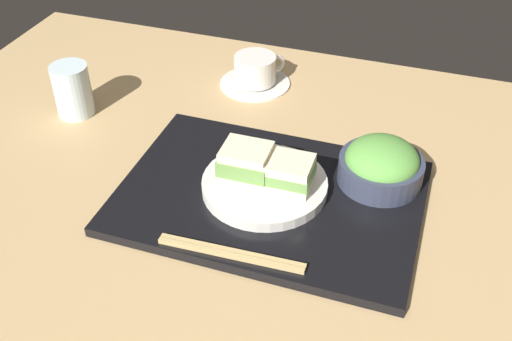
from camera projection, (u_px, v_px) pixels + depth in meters
The scene contains 9 objects.
ground_plane at pixel (263, 207), 95.91cm from camera, with size 140.00×100.00×3.00cm, color tan.
serving_tray at pixel (270, 197), 94.35cm from camera, with size 45.63×31.77×1.58cm, color black.
sandwich_plate at pixel (267, 185), 93.90cm from camera, with size 19.29×19.29×1.73cm, color silver.
sandwich_near at pixel (246, 163), 92.44cm from camera, with size 7.72×6.50×5.51cm.
sandwich_far at pixel (288, 173), 91.13cm from camera, with size 7.48×6.10×4.69cm.
salad_bowl at pixel (381, 165), 94.26cm from camera, with size 13.13×13.13×7.21cm.
chopsticks_pair at pixel (233, 254), 83.26cm from camera, with size 20.80×2.34×0.70cm.
coffee_cup at pixel (255, 72), 120.91cm from camera, with size 13.93×13.93×6.12cm.
drinking_glass at pixel (73, 90), 111.36cm from camera, with size 6.78×6.78×9.73cm, color silver.
Camera 1 is at (21.97, -68.24, 62.47)cm, focal length 43.06 mm.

